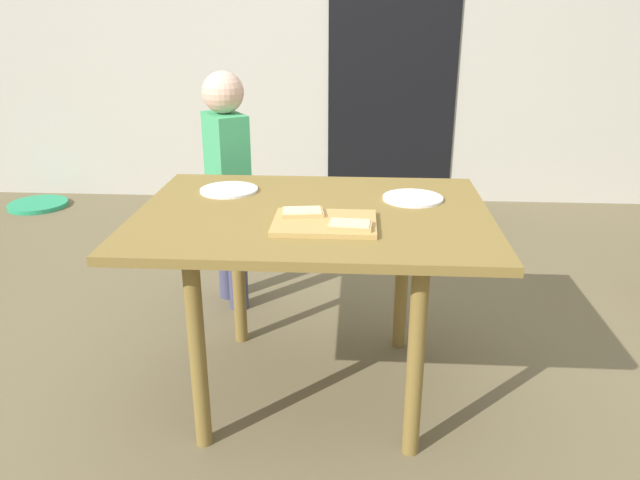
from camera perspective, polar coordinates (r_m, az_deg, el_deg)
The scene contains 11 objects.
ground_plane at distance 2.43m, azimuth -0.58°, elevation -13.46°, with size 16.00×16.00×0.00m, color brown.
house_wall_back at distance 4.58m, azimuth 1.86°, elevation 19.56°, with size 8.00×0.20×2.53m, color #BCB7A8.
house_door at distance 4.49m, azimuth 6.77°, elevation 16.02°, with size 0.90×0.02×2.00m, color black.
dining_table at distance 2.14m, azimuth -0.64°, elevation 0.61°, with size 1.20×0.91×0.71m.
cutting_board at distance 1.96m, azimuth 0.42°, elevation 1.58°, with size 0.33×0.25×0.02m, color tan.
pizza_slice_far_left at distance 2.02m, azimuth -1.63°, elevation 2.61°, with size 0.15×0.11×0.02m.
pizza_slice_near_right at distance 1.90m, azimuth 2.79°, elevation 1.41°, with size 0.14×0.10×0.02m.
plate_white_left at distance 2.36m, azimuth -8.42°, elevation 4.61°, with size 0.22×0.22×0.01m, color white.
plate_white_right at distance 2.26m, azimuth 8.58°, elevation 3.86°, with size 0.22×0.22×0.01m, color white.
child_left at distance 2.86m, azimuth -8.56°, elevation 6.09°, with size 0.25×0.28×1.11m.
garden_hose_coil at distance 4.93m, azimuth -24.63°, elevation 3.00°, with size 0.41×0.41×0.03m, color #289B66.
Camera 1 is at (0.15, -2.00, 1.37)m, focal length 34.58 mm.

